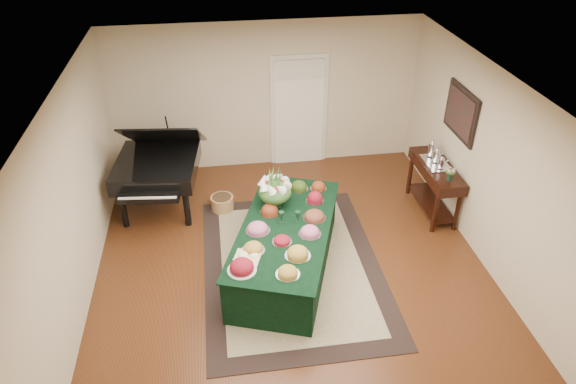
{
  "coord_description": "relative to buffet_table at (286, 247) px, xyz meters",
  "views": [
    {
      "loc": [
        -0.88,
        -5.59,
        4.93
      ],
      "look_at": [
        0.0,
        0.3,
        1.05
      ],
      "focal_mm": 32.0,
      "sensor_mm": 36.0,
      "label": 1
    }
  ],
  "objects": [
    {
      "name": "area_rug",
      "position": [
        0.09,
        0.0,
        -0.36
      ],
      "size": [
        2.5,
        3.5,
        0.01
      ],
      "color": "black",
      "rests_on": "ground"
    },
    {
      "name": "tea_service",
      "position": [
        2.58,
        1.16,
        0.61
      ],
      "size": [
        0.34,
        0.58,
        0.3
      ],
      "color": "silver",
      "rests_on": "mahogany_sideboard"
    },
    {
      "name": "ground",
      "position": [
        0.08,
        0.06,
        -0.37
      ],
      "size": [
        6.0,
        6.0,
        0.0
      ],
      "primitive_type": "plane",
      "color": "#32170B",
      "rests_on": "ground"
    },
    {
      "name": "pink_bouquet",
      "position": [
        2.58,
        0.61,
        0.64
      ],
      "size": [
        0.17,
        0.17,
        0.22
      ],
      "color": "black",
      "rests_on": "mahogany_sideboard"
    },
    {
      "name": "green_goblets",
      "position": [
        0.07,
        0.09,
        0.45
      ],
      "size": [
        0.3,
        0.1,
        0.18
      ],
      "color": "black",
      "rests_on": "buffet_table"
    },
    {
      "name": "wicker_basket",
      "position": [
        -0.84,
        1.6,
        -0.25
      ],
      "size": [
        0.38,
        0.38,
        0.24
      ],
      "primitive_type": "cylinder",
      "color": "#9A6A3E",
      "rests_on": "ground"
    },
    {
      "name": "wall_painting",
      "position": [
        2.8,
        1.06,
        1.38
      ],
      "size": [
        0.05,
        0.95,
        0.75
      ],
      "color": "black",
      "rests_on": "ground"
    },
    {
      "name": "cutting_board",
      "position": [
        -0.57,
        -0.58,
        0.4
      ],
      "size": [
        0.41,
        0.41,
        0.1
      ],
      "color": "tan",
      "rests_on": "buffet_table"
    },
    {
      "name": "grand_piano",
      "position": [
        -1.82,
        1.81,
        0.42
      ],
      "size": [
        1.52,
        1.66,
        1.6
      ],
      "color": "black",
      "rests_on": "ground"
    },
    {
      "name": "kitchen_doorway",
      "position": [
        0.68,
        3.02,
        0.66
      ],
      "size": [
        1.05,
        0.07,
        2.1
      ],
      "color": "silver",
      "rests_on": "ground"
    },
    {
      "name": "floral_centerpiece",
      "position": [
        -0.08,
        0.53,
        0.65
      ],
      "size": [
        0.49,
        0.49,
        0.49
      ],
      "color": "black",
      "rests_on": "buffet_table"
    },
    {
      "name": "buffet_table",
      "position": [
        0.0,
        0.0,
        0.0
      ],
      "size": [
        1.96,
        2.78,
        0.73
      ],
      "color": "black",
      "rests_on": "ground"
    },
    {
      "name": "food_platters",
      "position": [
        -0.02,
        0.04,
        0.41
      ],
      "size": [
        1.59,
        2.32,
        0.12
      ],
      "color": "silver",
      "rests_on": "buffet_table"
    },
    {
      "name": "mahogany_sideboard",
      "position": [
        2.58,
        1.06,
        0.3
      ],
      "size": [
        0.45,
        1.33,
        0.86
      ],
      "color": "black",
      "rests_on": "ground"
    }
  ]
}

